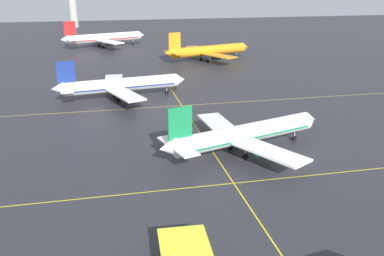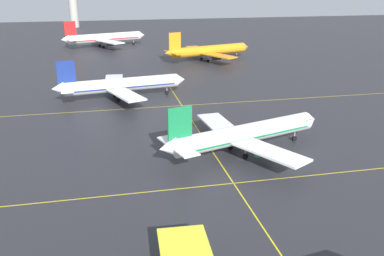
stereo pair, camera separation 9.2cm
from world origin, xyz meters
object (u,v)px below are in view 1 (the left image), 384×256
Objects in this scene: airliner_third_row at (121,85)px; airliner_far_right_stand at (104,38)px; airliner_second_row at (244,134)px; airliner_far_left_stand at (208,51)px.

airliner_far_right_stand reaches higher than airliner_third_row.
airliner_third_row is 85.80m from airliner_far_right_stand.
airliner_far_left_stand reaches higher than airliner_second_row.
airliner_second_row is 0.95× the size of airliner_third_row.
airliner_far_right_stand is (-36.50, 40.70, 0.27)m from airliner_far_left_stand.
airliner_second_row is at bearing -64.24° from airliner_third_row.
airliner_second_row is 0.86× the size of airliner_far_right_stand.
airliner_third_row is at bearing 115.76° from airliner_second_row.
airliner_far_left_stand is (33.77, 45.06, 0.19)m from airliner_third_row.
airliner_third_row is (-18.90, 39.17, 0.10)m from airliner_second_row.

